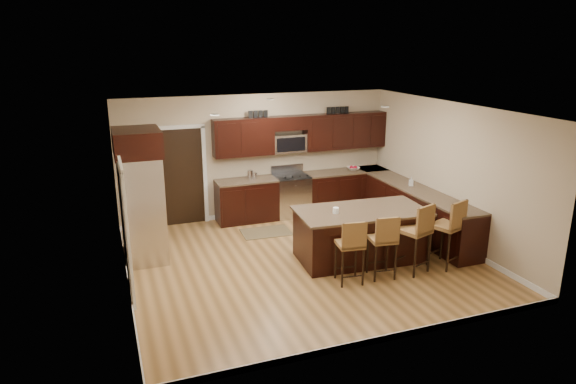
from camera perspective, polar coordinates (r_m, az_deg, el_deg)
name	(u,v)px	position (r m, az deg, el deg)	size (l,w,h in m)	color
floor	(303,261)	(9.24, 1.73, -7.69)	(6.00, 6.00, 0.00)	#A47741
ceiling	(305,109)	(8.50, 1.88, 9.17)	(6.00, 6.00, 0.00)	silver
wall_back	(257,156)	(11.29, -3.43, 4.00)	(6.00, 6.00, 0.00)	tan
wall_left	(121,207)	(8.18, -18.08, -1.63)	(5.50, 5.50, 0.00)	tan
wall_right	(450,174)	(10.25, 17.57, 1.97)	(5.50, 5.50, 0.00)	tan
base_cabinets	(361,203)	(11.07, 8.11, -1.17)	(4.02, 3.96, 0.92)	black
upper_cabinets	(304,132)	(11.39, 1.83, 6.64)	(4.00, 0.33, 0.80)	black
range	(291,195)	(11.45, 0.34, -0.34)	(0.76, 0.64, 1.11)	silver
microwave	(289,143)	(11.32, 0.07, 5.45)	(0.76, 0.31, 0.40)	silver
doorway	(183,177)	(11.01, -11.63, 1.64)	(0.85, 0.03, 2.06)	black
pantry_door	(125,234)	(8.01, -17.63, -4.49)	(0.03, 0.80, 2.04)	white
letter_decor	(298,112)	(11.27, 1.17, 8.88)	(2.20, 0.03, 0.15)	black
island	(360,236)	(9.28, 8.04, -4.86)	(2.36, 1.34, 0.92)	black
stool_left	(351,244)	(8.23, 7.05, -5.81)	(0.45, 0.45, 1.09)	olive
stool_mid	(384,239)	(8.50, 10.62, -5.20)	(0.46, 0.46, 1.09)	olive
stool_right	(418,230)	(8.80, 14.24, -4.16)	(0.58, 0.58, 1.21)	olive
refrigerator	(141,195)	(9.30, -16.01, -0.28)	(0.79, 1.01, 2.35)	silver
floor_mat	(266,232)	(10.57, -2.45, -4.47)	(0.99, 0.66, 0.01)	brown
fruit_bowl	(353,168)	(11.93, 7.27, 2.62)	(0.29, 0.29, 0.07)	silver
soap_bottle	(411,182)	(10.80, 13.53, 1.14)	(0.08, 0.08, 0.18)	#B2B2B2
canister_tall	(250,175)	(11.02, -4.21, 1.91)	(0.12, 0.12, 0.20)	silver
canister_short	(254,176)	(11.05, -3.75, 1.81)	(0.11, 0.11, 0.14)	silver
island_jar	(336,210)	(8.88, 5.33, -2.04)	(0.10, 0.10, 0.10)	white
stool_extra	(451,226)	(9.16, 17.61, -3.59)	(0.58, 0.58, 1.21)	olive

